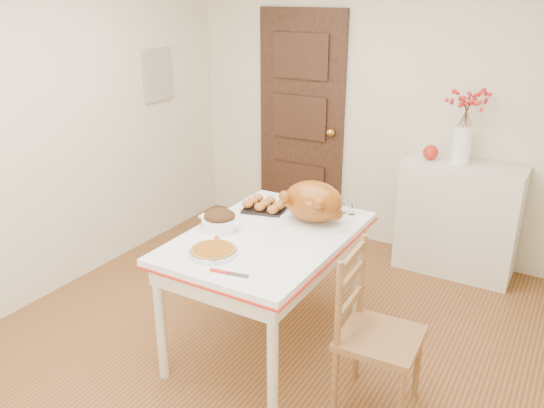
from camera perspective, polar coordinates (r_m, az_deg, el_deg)
The scene contains 18 objects.
floor at distance 3.76m, azimuth -1.88°, elevation -14.65°, with size 3.50×4.00×0.00m, color #613313.
wall_back at distance 4.94m, azimuth 10.55°, elevation 9.77°, with size 3.50×0.00×2.50m, color beige.
wall_left at distance 4.36m, azimuth -22.12°, elevation 7.04°, with size 0.00×4.00×2.50m, color beige.
door_back at distance 5.24m, azimuth 3.02°, elevation 8.26°, with size 0.85×0.06×2.06m, color black.
photo_board at distance 5.10m, azimuth -11.66°, elevation 12.89°, with size 0.03×0.35×0.45m, color beige.
sideboard at distance 4.75m, azimuth 18.60°, elevation -1.46°, with size 0.92×0.41×0.92m, color beige.
kitchen_table at distance 3.57m, azimuth -0.41°, elevation -9.00°, with size 0.92×1.35×0.81m, color silver, non-canonical shape.
chair_oak at distance 3.10m, azimuth 11.10°, elevation -13.03°, with size 0.42×0.42×0.95m, color olive, non-canonical shape.
berry_vase at distance 4.53m, azimuth 19.21°, elevation 7.67°, with size 0.32×0.32×0.62m, color white, non-canonical shape.
apple at distance 4.64m, azimuth 16.02°, elevation 5.14°, with size 0.12×0.12×0.12m, color red.
turkey_platter at distance 3.48m, azimuth 4.27°, elevation 0.04°, with size 0.44×0.36×0.28m, color brown, non-canonical shape.
pumpkin_pie at distance 3.14m, azimuth -6.08°, elevation -4.77°, with size 0.27×0.27×0.06m, color #8A480D.
stuffing_dish at distance 3.46m, azimuth -5.40°, elevation -1.66°, with size 0.29×0.23×0.11m, color #3A200F, non-canonical shape.
rolls_tray at distance 3.74m, azimuth -0.71°, elevation -0.09°, with size 0.28×0.22×0.08m, color #A85E27, non-canonical shape.
pie_server at distance 2.94m, azimuth -4.45°, elevation -7.11°, with size 0.22×0.06×0.01m, color silver, non-canonical shape.
carving_knife at distance 3.25m, azimuth -5.18°, elevation -4.21°, with size 0.25×0.06×0.01m, color silver, non-canonical shape.
drinking_glass at distance 3.82m, azimuth 4.38°, elevation 0.70°, with size 0.07×0.07×0.12m, color white.
shaker_pair at distance 3.71m, azimuth 7.78°, elevation -0.29°, with size 0.10×0.04×0.10m, color white, non-canonical shape.
Camera 1 is at (1.64, -2.57, 2.20)m, focal length 36.57 mm.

